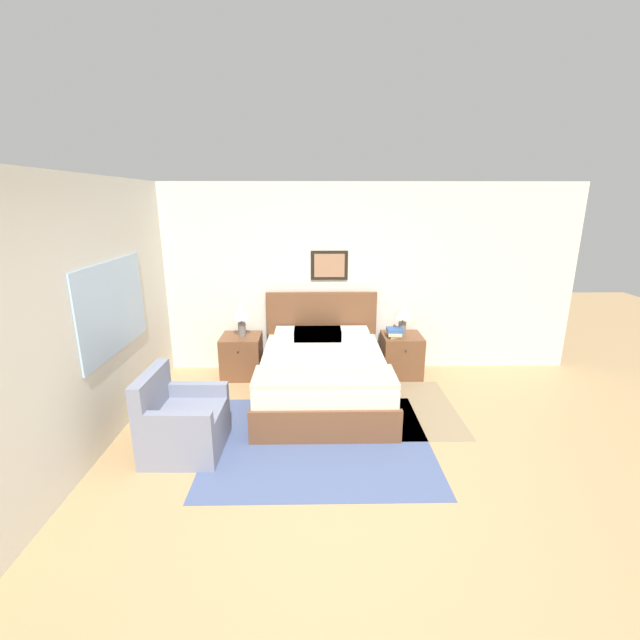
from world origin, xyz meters
name	(u,v)px	position (x,y,z in m)	size (l,w,h in m)	color
ground_plane	(340,503)	(0.00, 0.00, 0.00)	(16.00, 16.00, 0.00)	tan
wall_back	(328,279)	(0.00, 2.97, 1.30)	(6.91, 0.09, 2.60)	silver
wall_left	(116,305)	(-2.29, 1.46, 1.30)	(0.08, 5.34, 2.60)	silver
area_rug_main	(319,441)	(-0.16, 0.93, 0.00)	(2.22, 1.88, 0.01)	#47567F
area_rug_bedside	(421,407)	(1.05, 1.63, 0.00)	(0.78, 1.47, 0.01)	#897556
bed	(323,375)	(-0.10, 1.92, 0.31)	(1.54, 2.02, 1.14)	brown
armchair	(182,424)	(-1.49, 0.79, 0.29)	(0.73, 0.75, 0.82)	gray
nightstand_near_window	(242,356)	(-1.20, 2.63, 0.29)	(0.53, 0.54, 0.58)	brown
nightstand_by_door	(401,355)	(1.01, 2.63, 0.29)	(0.53, 0.54, 0.58)	brown
table_lamp_near_window	(241,312)	(-1.18, 2.64, 0.91)	(0.24, 0.24, 0.48)	slate
table_lamp_by_door	(403,312)	(1.00, 2.64, 0.91)	(0.24, 0.24, 0.48)	slate
book_thick_bottom	(394,335)	(0.89, 2.58, 0.59)	(0.15, 0.23, 0.03)	beige
book_hardcover_middle	(395,333)	(0.89, 2.58, 0.63)	(0.20, 0.27, 0.04)	beige
book_novel_upper	(395,330)	(0.89, 2.58, 0.67)	(0.22, 0.21, 0.04)	#335693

